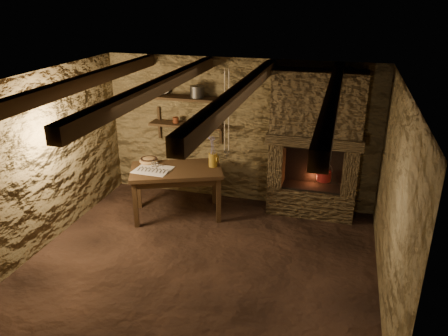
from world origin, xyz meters
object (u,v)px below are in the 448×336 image
(stoneware_jug, at_px, (213,154))
(iron_stockpot, at_px, (197,92))
(red_pot, at_px, (324,175))
(wooden_bowl, at_px, (149,161))
(work_table, at_px, (177,190))

(stoneware_jug, xyz_separation_m, iron_stockpot, (-0.39, 0.44, 0.85))
(red_pot, bearing_deg, wooden_bowl, -170.50)
(iron_stockpot, distance_m, red_pot, 2.38)
(iron_stockpot, bearing_deg, red_pot, -3.29)
(iron_stockpot, relative_size, red_pot, 0.42)
(red_pot, bearing_deg, stoneware_jug, -169.13)
(work_table, bearing_deg, iron_stockpot, 56.24)
(work_table, distance_m, iron_stockpot, 1.59)
(stoneware_jug, distance_m, red_pot, 1.75)
(stoneware_jug, xyz_separation_m, wooden_bowl, (-1.04, -0.13, -0.17))
(iron_stockpot, bearing_deg, work_table, -101.25)
(work_table, relative_size, red_pot, 2.95)
(work_table, bearing_deg, stoneware_jug, 2.51)
(iron_stockpot, bearing_deg, wooden_bowl, -138.21)
(wooden_bowl, height_order, red_pot, red_pot)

